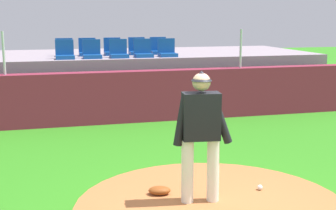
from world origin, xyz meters
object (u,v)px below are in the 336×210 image
object	(u,v)px
stadium_chair_4	(167,51)
stadium_chair_9	(159,49)
stadium_chair_3	(143,51)
stadium_chair_7	(113,50)
fielding_glove	(160,190)
stadium_chair_5	(64,51)
pitcher	(201,127)
baseball	(260,187)
stadium_chair_6	(88,50)
stadium_chair_1	(92,52)
stadium_chair_0	(65,53)
stadium_chair_2	(119,52)
stadium_chair_8	(137,49)

from	to	relation	value
stadium_chair_4	stadium_chair_9	bearing A→B (deg)	-88.45
stadium_chair_3	stadium_chair_7	xyz separation A→B (m)	(-0.71, 0.89, 0.00)
fielding_glove	stadium_chair_5	xyz separation A→B (m)	(-0.82, 7.83, 1.34)
pitcher	stadium_chair_7	distance (m)	8.22
baseball	stadium_chair_6	size ratio (longest dim) A/B	0.15
stadium_chair_1	fielding_glove	bearing A→B (deg)	91.16
fielding_glove	stadium_chair_3	size ratio (longest dim) A/B	0.60
pitcher	stadium_chair_7	size ratio (longest dim) A/B	3.41
stadium_chair_0	stadium_chair_1	xyz separation A→B (m)	(0.71, 0.02, 0.00)
stadium_chair_0	stadium_chair_3	xyz separation A→B (m)	(2.11, 0.00, 0.00)
stadium_chair_0	stadium_chair_7	world-z (taller)	same
stadium_chair_2	stadium_chair_8	distance (m)	1.15
fielding_glove	stadium_chair_4	world-z (taller)	stadium_chair_4
pitcher	stadium_chair_3	world-z (taller)	stadium_chair_3
stadium_chair_4	stadium_chair_7	bearing A→B (deg)	-32.01
fielding_glove	stadium_chair_2	distance (m)	7.10
stadium_chair_1	stadium_chair_2	distance (m)	0.72
baseball	stadium_chair_2	size ratio (longest dim) A/B	0.15
stadium_chair_0	stadium_chair_3	size ratio (longest dim) A/B	1.00
stadium_chair_6	stadium_chair_8	distance (m)	1.45
stadium_chair_0	stadium_chair_9	xyz separation A→B (m)	(2.78, 0.91, 0.00)
stadium_chair_2	stadium_chair_1	bearing A→B (deg)	-1.93
pitcher	stadium_chair_5	xyz separation A→B (m)	(-1.27, 8.19, 0.40)
stadium_chair_3	stadium_chair_8	world-z (taller)	same
stadium_chair_5	stadium_chair_9	distance (m)	2.75
fielding_glove	stadium_chair_5	bearing A→B (deg)	109.69
stadium_chair_4	pitcher	bearing A→B (deg)	78.44
stadium_chair_6	pitcher	bearing A→B (deg)	94.37
baseball	pitcher	bearing A→B (deg)	-170.02
stadium_chair_4	stadium_chair_8	xyz separation A→B (m)	(-0.67, 0.90, 0.00)
fielding_glove	stadium_chair_2	size ratio (longest dim) A/B	0.60
fielding_glove	stadium_chair_2	bearing A→B (deg)	98.92
stadium_chair_4	stadium_chair_9	size ratio (longest dim) A/B	1.00
stadium_chair_1	stadium_chair_5	world-z (taller)	same
baseball	stadium_chair_0	distance (m)	7.62
stadium_chair_9	stadium_chair_6	bearing A→B (deg)	0.94
stadium_chair_8	fielding_glove	bearing A→B (deg)	80.78
stadium_chair_3	stadium_chair_9	size ratio (longest dim) A/B	1.00
stadium_chair_1	stadium_chair_3	bearing A→B (deg)	179.41
pitcher	stadium_chair_0	size ratio (longest dim) A/B	3.41
stadium_chair_3	stadium_chair_4	distance (m)	0.69
stadium_chair_8	stadium_chair_9	distance (m)	0.65
stadium_chair_1	stadium_chair_9	world-z (taller)	same
fielding_glove	stadium_chair_7	distance (m)	7.98
stadium_chair_6	stadium_chair_2	bearing A→B (deg)	130.50
stadium_chair_9	baseball	bearing A→B (deg)	86.14
stadium_chair_4	stadium_chair_8	bearing A→B (deg)	-53.08
stadium_chair_1	stadium_chair_9	xyz separation A→B (m)	(2.07, 0.89, 0.00)
pitcher	stadium_chair_6	bearing A→B (deg)	101.75
stadium_chair_4	stadium_chair_0	bearing A→B (deg)	0.29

